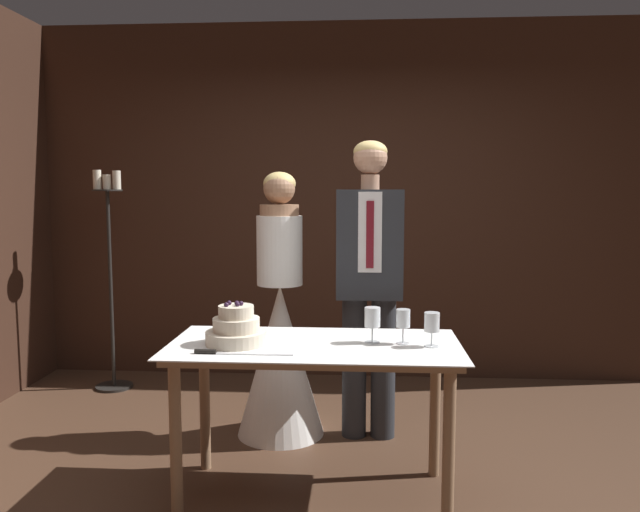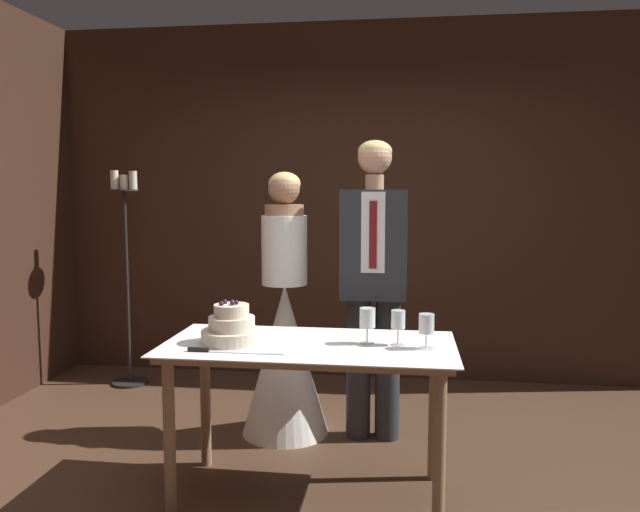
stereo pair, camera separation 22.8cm
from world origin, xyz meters
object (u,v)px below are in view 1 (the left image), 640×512
bride (280,341)px  groom (369,275)px  cake_table (315,363)px  candle_stand (110,278)px  wine_glass_middle (432,324)px  wine_glass_near (372,319)px  tiered_cake (236,329)px  cake_knife (225,353)px  wine_glass_far (403,320)px

bride → groom: (0.55, -0.00, 0.41)m
cake_table → candle_stand: bearing=136.4°
wine_glass_middle → bride: 1.20m
wine_glass_near → bride: (-0.55, 0.75, -0.30)m
tiered_cake → cake_knife: size_ratio=0.66×
wine_glass_far → cake_table: bearing=-176.7°
cake_table → wine_glass_middle: 0.60m
wine_glass_middle → wine_glass_near: bearing=167.6°
wine_glass_near → wine_glass_middle: size_ratio=1.06×
wine_glass_middle → groom: (-0.29, 0.81, 0.12)m
cake_table → wine_glass_far: 0.48m
tiered_cake → wine_glass_middle: (0.94, 0.01, 0.04)m
wine_glass_middle → cake_knife: bearing=-168.1°
bride → candle_stand: size_ratio=0.98×
cake_knife → candle_stand: 2.23m
groom → wine_glass_middle: bearing=-70.3°
cake_knife → groom: size_ratio=0.25×
cake_knife → candle_stand: size_ratio=0.27×
wine_glass_near → candle_stand: size_ratio=0.10×
cake_table → cake_knife: 0.47m
bride → cake_table: bearing=-70.8°
wine_glass_middle → wine_glass_far: size_ratio=0.98×
wine_glass_middle → wine_glass_far: wine_glass_far is taller
cake_knife → wine_glass_near: 0.73m
cake_table → wine_glass_near: bearing=7.6°
cake_table → groom: 0.89m
cake_knife → wine_glass_middle: size_ratio=2.74×
wine_glass_middle → candle_stand: candle_stand is taller
wine_glass_middle → candle_stand: (-2.24, 1.62, -0.03)m
tiered_cake → wine_glass_near: (0.66, 0.07, 0.04)m
cake_table → tiered_cake: size_ratio=4.75×
wine_glass_near → groom: size_ratio=0.10×
wine_glass_middle → wine_glass_far: 0.14m
cake_table → wine_glass_near: 0.36m
cake_knife → bride: (0.12, 1.01, -0.19)m
wine_glass_near → wine_glass_middle: 0.29m
wine_glass_far → cake_knife: bearing=-163.1°
groom → tiered_cake: bearing=-128.5°
bride → wine_glass_middle: bearing=-44.0°
wine_glass_far → bride: bearing=132.8°
wine_glass_near → bride: size_ratio=0.11×
wine_glass_near → candle_stand: bearing=141.5°
cake_table → bride: size_ratio=0.87×
tiered_cake → wine_glass_far: bearing=4.3°
wine_glass_far → wine_glass_near: bearing=175.1°
wine_glass_middle → bride: bride is taller
groom → wine_glass_near: bearing=-89.4°
groom → candle_stand: 2.12m
cake_knife → wine_glass_middle: wine_glass_middle is taller
wine_glass_far → groom: groom is taller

